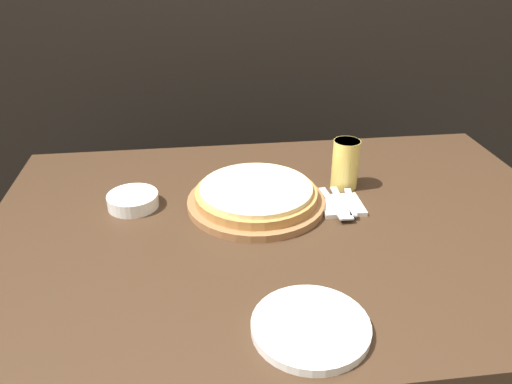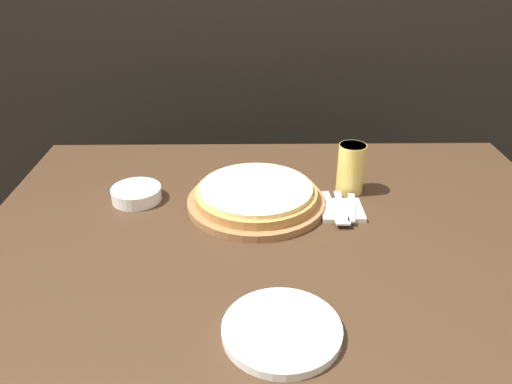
{
  "view_description": "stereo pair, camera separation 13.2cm",
  "coord_description": "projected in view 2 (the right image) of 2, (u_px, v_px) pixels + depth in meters",
  "views": [
    {
      "loc": [
        -0.21,
        -1.05,
        1.43
      ],
      "look_at": [
        -0.06,
        0.1,
        0.8
      ],
      "focal_mm": 35.0,
      "sensor_mm": 36.0,
      "label": 1
    },
    {
      "loc": [
        -0.08,
        -1.06,
        1.43
      ],
      "look_at": [
        -0.06,
        0.1,
        0.8
      ],
      "focal_mm": 35.0,
      "sensor_mm": 36.0,
      "label": 2
    }
  ],
  "objects": [
    {
      "name": "side_bowl",
      "position": [
        136.0,
        194.0,
        1.36
      ],
      "size": [
        0.13,
        0.13,
        0.04
      ],
      "color": "white",
      "rests_on": "dining_table"
    },
    {
      "name": "pizza_on_board",
      "position": [
        256.0,
        197.0,
        1.32
      ],
      "size": [
        0.37,
        0.37,
        0.06
      ],
      "color": "#99663D",
      "rests_on": "dining_table"
    },
    {
      "name": "napkin_stack",
      "position": [
        341.0,
        210.0,
        1.3
      ],
      "size": [
        0.11,
        0.11,
        0.01
      ],
      "color": "beige",
      "rests_on": "dining_table"
    },
    {
      "name": "beer_glass",
      "position": [
        351.0,
        167.0,
        1.37
      ],
      "size": [
        0.07,
        0.07,
        0.14
      ],
      "color": "#E5C65B",
      "rests_on": "dining_table"
    },
    {
      "name": "spoon",
      "position": [
        351.0,
        207.0,
        1.3
      ],
      "size": [
        0.04,
        0.15,
        0.0
      ],
      "color": "silver",
      "rests_on": "napkin_stack"
    },
    {
      "name": "dinner_plate",
      "position": [
        282.0,
        330.0,
        0.91
      ],
      "size": [
        0.22,
        0.22,
        0.02
      ],
      "color": "white",
      "rests_on": "dining_table"
    },
    {
      "name": "dinner_knife",
      "position": [
        342.0,
        207.0,
        1.3
      ],
      "size": [
        0.02,
        0.17,
        0.0
      ],
      "color": "silver",
      "rests_on": "napkin_stack"
    },
    {
      "name": "dining_table",
      "position": [
        279.0,
        337.0,
        1.43
      ],
      "size": [
        1.5,
        1.04,
        0.76
      ],
      "color": "#3D2819",
      "rests_on": "ground_plane"
    },
    {
      "name": "fork",
      "position": [
        332.0,
        207.0,
        1.3
      ],
      "size": [
        0.03,
        0.17,
        0.0
      ],
      "color": "silver",
      "rests_on": "napkin_stack"
    }
  ]
}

